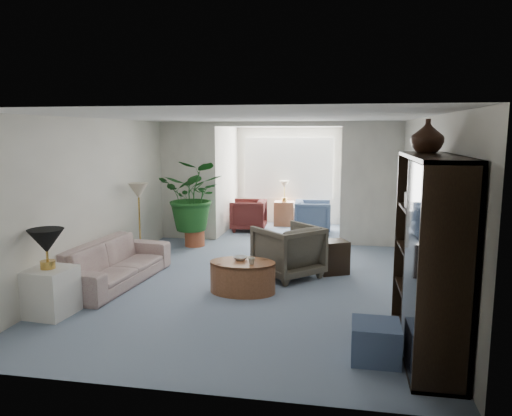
% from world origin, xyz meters
% --- Properties ---
extents(floor, '(6.00, 6.00, 0.00)m').
position_xyz_m(floor, '(0.00, 0.00, 0.00)').
color(floor, '#7C8AA3').
rests_on(floor, ground).
extents(sunroom_floor, '(2.60, 2.60, 0.00)m').
position_xyz_m(sunroom_floor, '(0.00, 4.10, 0.00)').
color(sunroom_floor, '#7C8AA3').
rests_on(sunroom_floor, ground).
extents(back_pier_left, '(1.20, 0.12, 2.50)m').
position_xyz_m(back_pier_left, '(-1.90, 3.00, 1.25)').
color(back_pier_left, white).
rests_on(back_pier_left, ground).
extents(back_pier_right, '(1.20, 0.12, 2.50)m').
position_xyz_m(back_pier_right, '(1.90, 3.00, 1.25)').
color(back_pier_right, white).
rests_on(back_pier_right, ground).
extents(back_header, '(2.60, 0.12, 0.10)m').
position_xyz_m(back_header, '(0.00, 3.00, 2.45)').
color(back_header, white).
rests_on(back_header, back_pier_left).
extents(window_pane, '(2.20, 0.02, 1.50)m').
position_xyz_m(window_pane, '(0.00, 5.18, 1.40)').
color(window_pane, white).
extents(window_blinds, '(2.20, 0.02, 1.50)m').
position_xyz_m(window_blinds, '(0.00, 5.15, 1.40)').
color(window_blinds, white).
extents(framed_picture, '(0.04, 0.50, 0.40)m').
position_xyz_m(framed_picture, '(2.46, -0.10, 1.70)').
color(framed_picture, '#BFB498').
extents(sofa, '(1.04, 2.23, 0.63)m').
position_xyz_m(sofa, '(-2.06, -0.18, 0.32)').
color(sofa, '#C0B4A3').
rests_on(sofa, ground).
extents(end_table, '(0.60, 0.60, 0.60)m').
position_xyz_m(end_table, '(-2.26, -1.53, 0.30)').
color(end_table, white).
rests_on(end_table, ground).
extents(table_lamp, '(0.44, 0.44, 0.30)m').
position_xyz_m(table_lamp, '(-2.26, -1.53, 0.95)').
color(table_lamp, black).
rests_on(table_lamp, end_table).
extents(floor_lamp, '(0.36, 0.36, 0.28)m').
position_xyz_m(floor_lamp, '(-2.24, 1.22, 1.25)').
color(floor_lamp, beige).
rests_on(floor_lamp, ground).
extents(coffee_table, '(1.21, 1.21, 0.45)m').
position_xyz_m(coffee_table, '(-0.04, -0.24, 0.23)').
color(coffee_table, '#975837').
rests_on(coffee_table, ground).
extents(coffee_bowl, '(0.26, 0.26, 0.05)m').
position_xyz_m(coffee_bowl, '(-0.09, -0.14, 0.47)').
color(coffee_bowl, silver).
rests_on(coffee_bowl, coffee_table).
extents(coffee_cup, '(0.13, 0.13, 0.09)m').
position_xyz_m(coffee_cup, '(0.11, -0.34, 0.50)').
color(coffee_cup, beige).
rests_on(coffee_cup, coffee_table).
extents(wingback_chair, '(1.27, 1.27, 0.83)m').
position_xyz_m(wingback_chair, '(0.51, 0.65, 0.42)').
color(wingback_chair, '#585245').
rests_on(wingback_chair, ground).
extents(side_table_dark, '(0.56, 0.52, 0.54)m').
position_xyz_m(side_table_dark, '(1.21, 0.95, 0.27)').
color(side_table_dark, black).
rests_on(side_table_dark, ground).
extents(entertainment_cabinet, '(0.49, 1.86, 2.06)m').
position_xyz_m(entertainment_cabinet, '(2.23, -1.75, 1.03)').
color(entertainment_cabinet, black).
rests_on(entertainment_cabinet, ground).
extents(cabinet_urn, '(0.35, 0.35, 0.37)m').
position_xyz_m(cabinet_urn, '(2.23, -1.25, 2.25)').
color(cabinet_urn, black).
rests_on(cabinet_urn, entertainment_cabinet).
extents(ottoman, '(0.49, 0.49, 0.38)m').
position_xyz_m(ottoman, '(1.71, -2.05, 0.19)').
color(ottoman, slate).
rests_on(ottoman, ground).
extents(plant_pot, '(0.40, 0.40, 0.32)m').
position_xyz_m(plant_pot, '(-1.59, 2.39, 0.16)').
color(plant_pot, '#AA5131').
rests_on(plant_pot, ground).
extents(house_plant, '(1.27, 1.10, 1.41)m').
position_xyz_m(house_plant, '(-1.59, 2.39, 1.03)').
color(house_plant, '#1D561F').
rests_on(house_plant, plant_pot).
extents(sunroom_chair_blue, '(0.86, 0.84, 0.74)m').
position_xyz_m(sunroom_chair_blue, '(0.69, 4.10, 0.37)').
color(sunroom_chair_blue, slate).
rests_on(sunroom_chair_blue, ground).
extents(sunroom_chair_maroon, '(0.84, 0.82, 0.73)m').
position_xyz_m(sunroom_chair_maroon, '(-0.81, 4.10, 0.36)').
color(sunroom_chair_maroon, '#511F1B').
rests_on(sunroom_chair_maroon, ground).
extents(sunroom_table, '(0.51, 0.40, 0.60)m').
position_xyz_m(sunroom_table, '(-0.06, 4.85, 0.30)').
color(sunroom_table, '#975837').
rests_on(sunroom_table, ground).
extents(shelf_clutter, '(0.30, 1.27, 1.06)m').
position_xyz_m(shelf_clutter, '(2.18, -1.83, 1.09)').
color(shelf_clutter, black).
rests_on(shelf_clutter, entertainment_cabinet).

